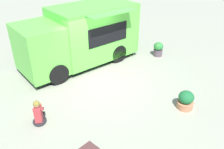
# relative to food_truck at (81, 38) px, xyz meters

# --- Properties ---
(ground_plane) EXTENTS (40.00, 40.00, 0.00)m
(ground_plane) POSITION_rel_food_truck_xyz_m (-1.74, 0.50, -1.27)
(ground_plane) COLOR gray
(food_truck) EXTENTS (3.50, 5.71, 2.63)m
(food_truck) POSITION_rel_food_truck_xyz_m (0.00, 0.00, 0.00)
(food_truck) COLOR #61D446
(food_truck) RESTS_ON ground_plane
(person_customer) EXTENTS (0.75, 0.70, 0.85)m
(person_customer) POSITION_rel_food_truck_xyz_m (-2.14, 3.82, -0.94)
(person_customer) COLOR black
(person_customer) RESTS_ON ground_plane
(planter_flowering_near) EXTENTS (0.57, 0.57, 0.68)m
(planter_flowering_near) POSITION_rel_food_truck_xyz_m (-5.34, -0.01, -0.94)
(planter_flowering_near) COLOR #BC7352
(planter_flowering_near) RESTS_ON ground_plane
(planter_flowering_far) EXTENTS (0.48, 0.48, 0.71)m
(planter_flowering_far) POSITION_rel_food_truck_xyz_m (-2.28, -3.07, -0.90)
(planter_flowering_far) COLOR #54434F
(planter_flowering_far) RESTS_ON ground_plane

